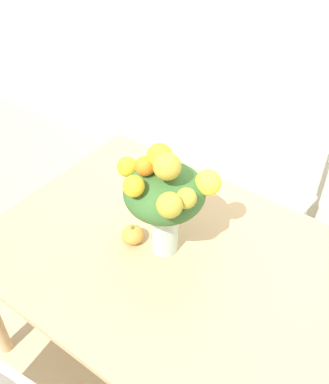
{
  "coord_description": "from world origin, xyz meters",
  "views": [
    {
      "loc": [
        0.72,
        -0.98,
        2.11
      ],
      "look_at": [
        -0.02,
        0.02,
        1.04
      ],
      "focal_mm": 42.0,
      "sensor_mm": 36.0,
      "label": 1
    }
  ],
  "objects": [
    {
      "name": "pumpkin",
      "position": [
        -0.15,
        -0.03,
        0.78
      ],
      "size": [
        0.09,
        0.09,
        0.09
      ],
      "color": "gold",
      "rests_on": "dining_table"
    },
    {
      "name": "dining_chair_near_window",
      "position": [
        0.08,
        0.91,
        0.48
      ],
      "size": [
        0.45,
        0.45,
        0.92
      ],
      "rotation": [
        0.0,
        0.0,
        -0.09
      ],
      "color": "white",
      "rests_on": "ground_plane"
    },
    {
      "name": "wall_back",
      "position": [
        0.0,
        1.21,
        1.35
      ],
      "size": [
        8.0,
        0.06,
        2.7
      ],
      "color": "silver",
      "rests_on": "ground_plane"
    },
    {
      "name": "flower_vase",
      "position": [
        -0.01,
        0.01,
        1.04
      ],
      "size": [
        0.37,
        0.32,
        0.51
      ],
      "color": "#B2CCBC",
      "rests_on": "dining_table"
    },
    {
      "name": "ground_plane",
      "position": [
        0.0,
        0.0,
        0.0
      ],
      "size": [
        12.0,
        12.0,
        0.0
      ],
      "primitive_type": "plane",
      "color": "tan"
    },
    {
      "name": "dining_table",
      "position": [
        0.0,
        0.0,
        0.66
      ],
      "size": [
        1.44,
        1.08,
        0.74
      ],
      "color": "tan",
      "rests_on": "ground_plane"
    }
  ]
}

